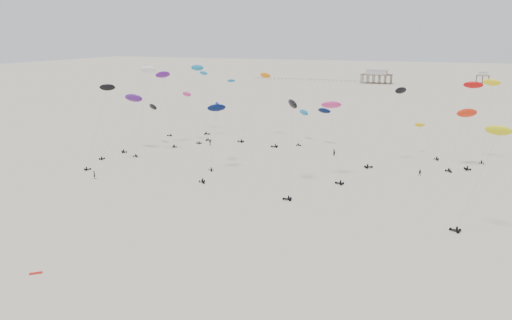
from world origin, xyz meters
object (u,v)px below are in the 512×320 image
at_px(pavilion_small, 483,78).
at_px(rig_0, 468,103).
at_px(pavilion_main, 377,77).
at_px(spectator_0, 95,179).
at_px(rig_4, 214,123).
at_px(rig_9, 190,106).

bearing_deg(pavilion_small, rig_0, -93.77).
distance_m(pavilion_main, spectator_0, 269.08).
bearing_deg(pavilion_main, pavilion_small, 23.20).
bearing_deg(rig_4, rig_9, -97.81).
xyz_separation_m(pavilion_small, spectator_0, (-99.79, -297.39, -3.49)).
xyz_separation_m(pavilion_small, rig_9, (-99.10, -249.92, 7.83)).
distance_m(pavilion_small, rig_4, 291.45).
bearing_deg(rig_4, pavilion_main, -136.07).
relative_size(pavilion_small, rig_0, 0.39).
distance_m(pavilion_small, spectator_0, 313.71).
xyz_separation_m(pavilion_main, rig_0, (53.12, -226.49, 12.94)).
relative_size(pavilion_small, rig_4, 0.47).
xyz_separation_m(pavilion_small, rig_0, (-16.88, -256.49, 13.68)).
relative_size(rig_0, rig_9, 1.39).
height_order(rig_0, rig_4, rig_0).
xyz_separation_m(pavilion_small, rig_4, (-75.36, -281.39, 9.10)).
distance_m(rig_9, spectator_0, 48.81).
bearing_deg(pavilion_small, rig_9, -111.63).
bearing_deg(pavilion_small, pavilion_main, -156.80).
xyz_separation_m(rig_0, rig_4, (-58.48, -24.90, -4.58)).
bearing_deg(rig_9, rig_4, -129.76).
distance_m(pavilion_main, rig_0, 232.99).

